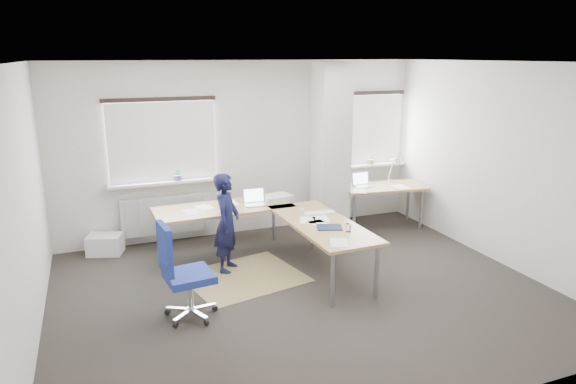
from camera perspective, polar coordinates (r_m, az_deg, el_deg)
name	(u,v)px	position (r m, az deg, el deg)	size (l,w,h in m)	color
ground	(303,292)	(6.56, 1.66, -11.03)	(6.00, 6.00, 0.00)	black
room_shell	(303,148)	(6.48, 1.71, 4.94)	(6.04, 5.04, 2.82)	beige
floor_mat	(244,277)	(6.98, -4.87, -9.38)	(1.46, 1.23, 0.01)	olive
white_crate	(105,244)	(8.15, -19.66, -5.50)	(0.49, 0.34, 0.29)	white
desk_main	(273,216)	(7.19, -1.70, -2.71)	(2.48, 2.61, 0.96)	olive
desk_side	(383,188)	(8.86, 10.50, 0.42)	(1.48, 0.88, 1.22)	olive
task_chair	(186,292)	(5.94, -11.24, -10.85)	(0.62, 0.62, 1.14)	navy
person	(227,223)	(6.99, -6.82, -3.41)	(0.50, 0.33, 1.37)	black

